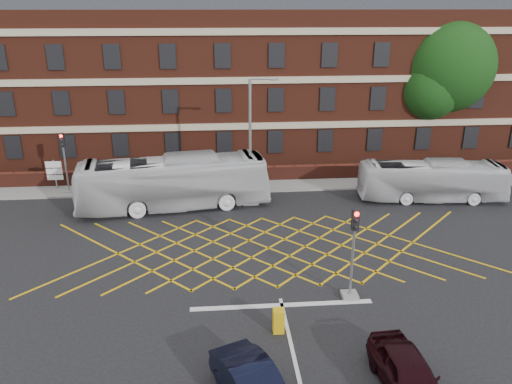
{
  "coord_description": "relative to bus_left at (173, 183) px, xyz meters",
  "views": [
    {
      "loc": [
        -2.66,
        -22.0,
        12.32
      ],
      "look_at": [
        -0.72,
        1.5,
        3.45
      ],
      "focal_mm": 35.0,
      "sensor_mm": 36.0,
      "label": 1
    }
  ],
  "objects": [
    {
      "name": "traffic_light_near",
      "position": [
        8.57,
        -11.41,
        0.07
      ],
      "size": [
        0.7,
        0.7,
        4.27
      ],
      "color": "slate",
      "rests_on": "ground"
    },
    {
      "name": "stop_line",
      "position": [
        5.45,
        -11.8,
        -1.68
      ],
      "size": [
        8.0,
        0.3,
        0.02
      ],
      "primitive_type": "cube",
      "color": "silver",
      "rests_on": "ground"
    },
    {
      "name": "victorian_building",
      "position": [
        5.7,
        13.69,
        6.14
      ],
      "size": [
        51.0,
        12.17,
        20.4
      ],
      "color": "#542215",
      "rests_on": "ground"
    },
    {
      "name": "bus_right",
      "position": [
        17.05,
        -0.06,
        -0.35
      ],
      "size": [
        9.79,
        3.16,
        2.68
      ],
      "primitive_type": "imported",
      "rotation": [
        0.0,
        0.0,
        1.48
      ],
      "color": "silver",
      "rests_on": "ground"
    },
    {
      "name": "traffic_light_far",
      "position": [
        -7.52,
        3.2,
        0.07
      ],
      "size": [
        0.7,
        0.7,
        4.27
      ],
      "color": "slate",
      "rests_on": "ground"
    },
    {
      "name": "far_pavement",
      "position": [
        5.45,
        3.7,
        -1.63
      ],
      "size": [
        60.0,
        3.0,
        0.12
      ],
      "primitive_type": "cube",
      "color": "slate",
      "rests_on": "ground"
    },
    {
      "name": "deciduous_tree",
      "position": [
        21.27,
        9.04,
        5.52
      ],
      "size": [
        7.65,
        7.44,
        11.47
      ],
      "color": "black",
      "rests_on": "ground"
    },
    {
      "name": "street_lamp",
      "position": [
        5.01,
        0.35,
        1.05
      ],
      "size": [
        2.25,
        1.0,
        8.16
      ],
      "color": "slate",
      "rests_on": "ground"
    },
    {
      "name": "car_maroon",
      "position": [
        8.98,
        -17.32,
        -0.98
      ],
      "size": [
        1.96,
        4.3,
        1.43
      ],
      "primitive_type": "imported",
      "rotation": [
        0.0,
        0.0,
        0.06
      ],
      "color": "black",
      "rests_on": "ground"
    },
    {
      "name": "utility_cabinet",
      "position": [
        5.06,
        -13.63,
        -1.19
      ],
      "size": [
        0.44,
        0.44,
        1.0
      ],
      "primitive_type": "cube",
      "color": "gold",
      "rests_on": "ground"
    },
    {
      "name": "direction_signs",
      "position": [
        -8.56,
        3.91,
        -0.32
      ],
      "size": [
        1.1,
        0.16,
        2.2
      ],
      "color": "gray",
      "rests_on": "ground"
    },
    {
      "name": "ground",
      "position": [
        5.45,
        -8.3,
        -1.69
      ],
      "size": [
        120.0,
        120.0,
        0.0
      ],
      "primitive_type": "plane",
      "color": "black",
      "rests_on": "ground"
    },
    {
      "name": "boundary_wall",
      "position": [
        5.45,
        4.7,
        -1.14
      ],
      "size": [
        56.0,
        0.5,
        1.1
      ],
      "primitive_type": "cube",
      "color": "#521F16",
      "rests_on": "ground"
    },
    {
      "name": "bus_left",
      "position": [
        0.0,
        0.0,
        0.0
      ],
      "size": [
        12.44,
        4.51,
        3.39
      ],
      "primitive_type": "imported",
      "rotation": [
        0.0,
        0.0,
        1.71
      ],
      "color": "silver",
      "rests_on": "ground"
    },
    {
      "name": "box_junction_hatching",
      "position": [
        5.45,
        -6.3,
        -1.69
      ],
      "size": [
        8.22,
        8.22,
        0.02
      ],
      "primitive_type": "cube",
      "rotation": [
        0.0,
        0.0,
        0.79
      ],
      "color": "#CC990C",
      "rests_on": "ground"
    }
  ]
}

